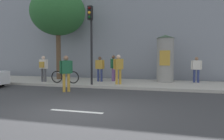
{
  "coord_description": "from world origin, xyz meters",
  "views": [
    {
      "loc": [
        3.08,
        -6.66,
        1.79
      ],
      "look_at": [
        0.62,
        2.0,
        1.21
      ],
      "focal_mm": 36.94,
      "sensor_mm": 36.0,
      "label": 1
    }
  ],
  "objects": [
    {
      "name": "building_backdrop",
      "position": [
        0.0,
        12.0,
        4.44
      ],
      "size": [
        36.0,
        5.0,
        8.89
      ],
      "primitive_type": "cube",
      "color": "gray",
      "rests_on": "ground_plane"
    },
    {
      "name": "bicycle_leaning",
      "position": [
        -3.28,
        5.55,
        0.54
      ],
      "size": [
        1.77,
        0.1,
        1.09
      ],
      "color": "black",
      "rests_on": "sidewalk_curb"
    },
    {
      "name": "lane_markings",
      "position": [
        0.0,
        0.0,
        0.0
      ],
      "size": [
        25.8,
        0.16,
        0.01
      ],
      "color": "silver",
      "rests_on": "ground_plane"
    },
    {
      "name": "sidewalk_curb",
      "position": [
        0.0,
        7.0,
        0.07
      ],
      "size": [
        36.0,
        4.0,
        0.15
      ],
      "primitive_type": "cube",
      "color": "#B2ADA3",
      "rests_on": "ground_plane"
    },
    {
      "name": "poster_column",
      "position": [
        2.35,
        7.9,
        1.62
      ],
      "size": [
        1.14,
        1.14,
        2.89
      ],
      "color": "gray",
      "rests_on": "sidewalk_curb"
    },
    {
      "name": "traffic_light",
      "position": [
        -1.52,
        5.24,
        3.05
      ],
      "size": [
        0.24,
        0.45,
        4.31
      ],
      "color": "black",
      "rests_on": "sidewalk_curb"
    },
    {
      "name": "pedestrian_near_pole",
      "position": [
        4.19,
        8.02,
        1.07
      ],
      "size": [
        0.63,
        0.39,
        1.55
      ],
      "color": "navy",
      "rests_on": "sidewalk_curb"
    },
    {
      "name": "pedestrian_with_backpack",
      "position": [
        -1.59,
        6.99,
        1.08
      ],
      "size": [
        0.61,
        0.39,
        1.56
      ],
      "color": "navy",
      "rests_on": "sidewalk_curb"
    },
    {
      "name": "pedestrian_in_dark_shirt",
      "position": [
        -0.12,
        5.92,
        1.13
      ],
      "size": [
        0.5,
        0.47,
        1.67
      ],
      "color": "#B78C33",
      "rests_on": "sidewalk_curb"
    },
    {
      "name": "pedestrian_in_red_top",
      "position": [
        -4.88,
        5.82,
        1.1
      ],
      "size": [
        0.62,
        0.4,
        1.6
      ],
      "color": "#4C4C51",
      "rests_on": "sidewalk_curb"
    },
    {
      "name": "street_tree",
      "position": [
        -4.79,
        7.57,
        4.7
      ],
      "size": [
        3.71,
        3.71,
        6.15
      ],
      "color": "brown",
      "rests_on": "sidewalk_curb"
    },
    {
      "name": "ground_plane",
      "position": [
        0.0,
        0.0,
        0.0
      ],
      "size": [
        80.0,
        80.0,
        0.0
      ],
      "primitive_type": "plane",
      "color": "#38383A"
    },
    {
      "name": "pedestrian_tallest",
      "position": [
        -2.15,
        3.52,
        1.06
      ],
      "size": [
        0.51,
        0.49,
        1.78
      ],
      "color": "#B78C33",
      "rests_on": "ground_plane"
    },
    {
      "name": "pedestrian_with_bag",
      "position": [
        -0.83,
        7.43,
        1.1
      ],
      "size": [
        0.31,
        0.55,
        1.64
      ],
      "color": "#724C84",
      "rests_on": "sidewalk_curb"
    }
  ]
}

